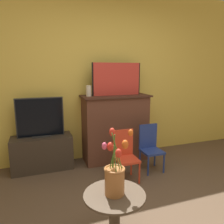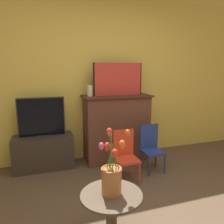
{
  "view_description": "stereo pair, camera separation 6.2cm",
  "coord_description": "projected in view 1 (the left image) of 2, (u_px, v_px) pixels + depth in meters",
  "views": [
    {
      "loc": [
        -1.0,
        -1.3,
        1.44
      ],
      "look_at": [
        -0.13,
        1.14,
        0.94
      ],
      "focal_mm": 35.0,
      "sensor_mm": 36.0,
      "label": 1
    },
    {
      "loc": [
        -0.94,
        -1.32,
        1.44
      ],
      "look_at": [
        -0.13,
        1.14,
        0.94
      ],
      "focal_mm": 35.0,
      "sensor_mm": 36.0,
      "label": 2
    }
  ],
  "objects": [
    {
      "name": "side_table",
      "position": [
        114.0,
        212.0,
        1.76
      ],
      "size": [
        0.5,
        0.5,
        0.48
      ],
      "color": "#4C3D2D",
      "rests_on": "ground"
    },
    {
      "name": "mantel_candle",
      "position": [
        89.0,
        91.0,
        3.26
      ],
      "size": [
        0.08,
        0.08,
        0.16
      ],
      "color": "silver",
      "rests_on": "fireplace_mantel"
    },
    {
      "name": "chair_blue",
      "position": [
        150.0,
        146.0,
        3.17
      ],
      "size": [
        0.28,
        0.28,
        0.67
      ],
      "color": "navy",
      "rests_on": "ground"
    },
    {
      "name": "wall_back",
      "position": [
        99.0,
        76.0,
        3.52
      ],
      "size": [
        8.0,
        0.06,
        2.7
      ],
      "color": "#EAC651",
      "rests_on": "ground"
    },
    {
      "name": "vase_tulips",
      "position": [
        115.0,
        175.0,
        1.7
      ],
      "size": [
        0.23,
        0.23,
        0.52
      ],
      "color": "#AD6B38",
      "rests_on": "side_table"
    },
    {
      "name": "painting",
      "position": [
        117.0,
        79.0,
        3.38
      ],
      "size": [
        0.79,
        0.03,
        0.5
      ],
      "color": "black",
      "rests_on": "fireplace_mantel"
    },
    {
      "name": "chair_red",
      "position": [
        125.0,
        153.0,
        2.88
      ],
      "size": [
        0.28,
        0.28,
        0.67
      ],
      "color": "red",
      "rests_on": "ground"
    },
    {
      "name": "tv_monitor",
      "position": [
        40.0,
        118.0,
        3.11
      ],
      "size": [
        0.66,
        0.12,
        0.57
      ],
      "color": "#2D2D2D",
      "rests_on": "tv_stand"
    },
    {
      "name": "fireplace_mantel",
      "position": [
        115.0,
        127.0,
        3.51
      ],
      "size": [
        1.07,
        0.47,
        1.06
      ],
      "color": "brown",
      "rests_on": "ground"
    },
    {
      "name": "tv_stand",
      "position": [
        42.0,
        153.0,
        3.2
      ],
      "size": [
        0.85,
        0.36,
        0.49
      ],
      "color": "#382D23",
      "rests_on": "ground"
    }
  ]
}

